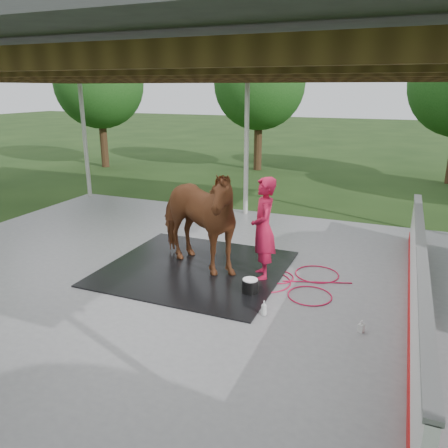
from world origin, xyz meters
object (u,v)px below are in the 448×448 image
at_px(dasher_board, 417,284).
at_px(handler, 263,229).
at_px(wash_bucket, 250,286).
at_px(horse, 194,218).

xyz_separation_m(dasher_board, handler, (-2.76, 0.50, 0.46)).
distance_m(dasher_board, handler, 2.84).
xyz_separation_m(dasher_board, wash_bucket, (-2.75, -0.28, -0.40)).
bearing_deg(horse, dasher_board, -71.17).
height_order(dasher_board, horse, horse).
xyz_separation_m(dasher_board, horse, (-4.17, 0.37, 0.56)).
relative_size(handler, wash_bucket, 6.70).
height_order(handler, wash_bucket, handler).
distance_m(handler, wash_bucket, 1.16).
distance_m(dasher_board, horse, 4.22).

